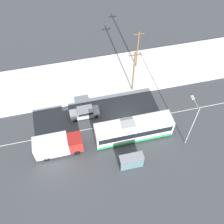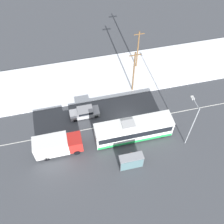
{
  "view_description": "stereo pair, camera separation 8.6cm",
  "coord_description": "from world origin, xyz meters",
  "px_view_note": "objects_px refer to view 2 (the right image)",
  "views": [
    {
      "loc": [
        -7.55,
        -22.05,
        32.77
      ],
      "look_at": [
        -2.06,
        1.3,
        1.4
      ],
      "focal_mm": 42.0,
      "sensor_mm": 36.0,
      "label": 1
    },
    {
      "loc": [
        -7.47,
        -22.07,
        32.77
      ],
      "look_at": [
        -2.06,
        1.3,
        1.4
      ],
      "focal_mm": 42.0,
      "sensor_mm": 36.0,
      "label": 2
    }
  ],
  "objects_px": {
    "utility_pole_roadside": "(134,72)",
    "box_truck": "(57,145)",
    "city_bus": "(133,130)",
    "sedan_car": "(85,112)",
    "bus_shelter": "(132,161)",
    "pedestrian_at_stop": "(131,155)",
    "streetlamp": "(192,121)",
    "utility_pole_snowlot": "(138,49)"
  },
  "relations": [
    {
      "from": "utility_pole_roadside",
      "to": "utility_pole_snowlot",
      "type": "distance_m",
      "value": 5.83
    },
    {
      "from": "bus_shelter",
      "to": "utility_pole_snowlot",
      "type": "height_order",
      "value": "utility_pole_snowlot"
    },
    {
      "from": "streetlamp",
      "to": "utility_pole_snowlot",
      "type": "xyz_separation_m",
      "value": [
        -2.39,
        16.64,
        -1.05
      ]
    },
    {
      "from": "sedan_car",
      "to": "bus_shelter",
      "type": "xyz_separation_m",
      "value": [
        4.61,
        -10.09,
        0.86
      ]
    },
    {
      "from": "bus_shelter",
      "to": "streetlamp",
      "type": "height_order",
      "value": "streetlamp"
    },
    {
      "from": "streetlamp",
      "to": "pedestrian_at_stop",
      "type": "bearing_deg",
      "value": -172.78
    },
    {
      "from": "utility_pole_roadside",
      "to": "box_truck",
      "type": "bearing_deg",
      "value": -146.0
    },
    {
      "from": "city_bus",
      "to": "streetlamp",
      "type": "distance_m",
      "value": 8.14
    },
    {
      "from": "utility_pole_snowlot",
      "to": "sedan_car",
      "type": "bearing_deg",
      "value": -140.72
    },
    {
      "from": "bus_shelter",
      "to": "city_bus",
      "type": "bearing_deg",
      "value": 71.48
    },
    {
      "from": "city_bus",
      "to": "pedestrian_at_stop",
      "type": "xyz_separation_m",
      "value": [
        -1.25,
        -3.44,
        -0.69
      ]
    },
    {
      "from": "box_truck",
      "to": "sedan_car",
      "type": "relative_size",
      "value": 1.43
    },
    {
      "from": "streetlamp",
      "to": "city_bus",
      "type": "bearing_deg",
      "value": 161.25
    },
    {
      "from": "bus_shelter",
      "to": "streetlamp",
      "type": "distance_m",
      "value": 9.52
    },
    {
      "from": "utility_pole_roadside",
      "to": "streetlamp",
      "type": "bearing_deg",
      "value": -67.63
    },
    {
      "from": "box_truck",
      "to": "city_bus",
      "type": "bearing_deg",
      "value": 0.31
    },
    {
      "from": "streetlamp",
      "to": "utility_pole_snowlot",
      "type": "distance_m",
      "value": 16.85
    },
    {
      "from": "pedestrian_at_stop",
      "to": "streetlamp",
      "type": "relative_size",
      "value": 0.2
    },
    {
      "from": "city_bus",
      "to": "streetlamp",
      "type": "relative_size",
      "value": 1.38
    },
    {
      "from": "streetlamp",
      "to": "sedan_car",
      "type": "bearing_deg",
      "value": 149.59
    },
    {
      "from": "pedestrian_at_stop",
      "to": "utility_pole_roadside",
      "type": "relative_size",
      "value": 0.2
    },
    {
      "from": "city_bus",
      "to": "bus_shelter",
      "type": "height_order",
      "value": "city_bus"
    },
    {
      "from": "bus_shelter",
      "to": "utility_pole_snowlot",
      "type": "bearing_deg",
      "value": 71.78
    },
    {
      "from": "utility_pole_roadside",
      "to": "utility_pole_snowlot",
      "type": "height_order",
      "value": "utility_pole_roadside"
    },
    {
      "from": "city_bus",
      "to": "sedan_car",
      "type": "bearing_deg",
      "value": 139.01
    },
    {
      "from": "sedan_car",
      "to": "utility_pole_snowlot",
      "type": "relative_size",
      "value": 0.61
    },
    {
      "from": "box_truck",
      "to": "utility_pole_snowlot",
      "type": "xyz_separation_m",
      "value": [
        15.51,
        14.31,
        2.2
      ]
    },
    {
      "from": "sedan_car",
      "to": "bus_shelter",
      "type": "height_order",
      "value": "bus_shelter"
    },
    {
      "from": "sedan_car",
      "to": "box_truck",
      "type": "bearing_deg",
      "value": 49.37
    },
    {
      "from": "box_truck",
      "to": "sedan_car",
      "type": "bearing_deg",
      "value": 49.37
    },
    {
      "from": "pedestrian_at_stop",
      "to": "streetlamp",
      "type": "height_order",
      "value": "streetlamp"
    },
    {
      "from": "pedestrian_at_stop",
      "to": "utility_pole_snowlot",
      "type": "height_order",
      "value": "utility_pole_snowlot"
    },
    {
      "from": "box_truck",
      "to": "utility_pole_roadside",
      "type": "bearing_deg",
      "value": 34.0
    },
    {
      "from": "bus_shelter",
      "to": "utility_pole_roadside",
      "type": "distance_m",
      "value": 14.39
    },
    {
      "from": "city_bus",
      "to": "pedestrian_at_stop",
      "type": "bearing_deg",
      "value": -109.93
    },
    {
      "from": "city_bus",
      "to": "box_truck",
      "type": "relative_size",
      "value": 1.7
    },
    {
      "from": "sedan_car",
      "to": "pedestrian_at_stop",
      "type": "relative_size",
      "value": 2.81
    },
    {
      "from": "pedestrian_at_stop",
      "to": "utility_pole_snowlot",
      "type": "relative_size",
      "value": 0.22
    },
    {
      "from": "pedestrian_at_stop",
      "to": "utility_pole_roadside",
      "type": "bearing_deg",
      "value": 73.48
    },
    {
      "from": "sedan_car",
      "to": "utility_pole_snowlot",
      "type": "height_order",
      "value": "utility_pole_snowlot"
    },
    {
      "from": "pedestrian_at_stop",
      "to": "bus_shelter",
      "type": "xyz_separation_m",
      "value": [
        -0.33,
        -1.27,
        0.69
      ]
    },
    {
      "from": "city_bus",
      "to": "utility_pole_snowlot",
      "type": "distance_m",
      "value": 15.16
    }
  ]
}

